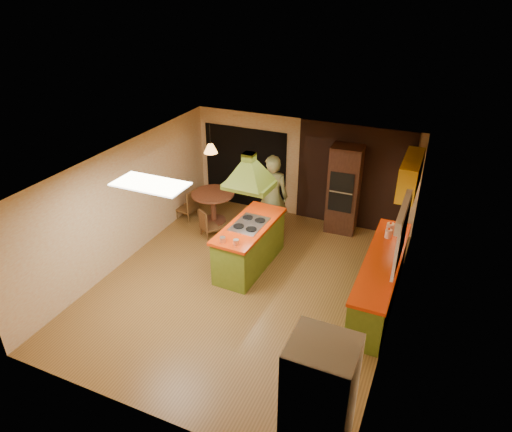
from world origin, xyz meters
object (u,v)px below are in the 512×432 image
at_px(refrigerator, 319,404).
at_px(wall_oven, 344,189).
at_px(kitchen_island, 250,245).
at_px(dining_table, 213,201).
at_px(canister_large, 390,228).
at_px(man, 272,197).

distance_m(refrigerator, wall_oven, 5.97).
xyz_separation_m(kitchen_island, dining_table, (-1.61, 1.41, 0.04)).
relative_size(kitchen_island, wall_oven, 0.96).
xyz_separation_m(kitchen_island, refrigerator, (2.52, -3.58, 0.44)).
bearing_deg(kitchen_island, canister_large, 21.54).
xyz_separation_m(dining_table, canister_large, (4.23, -0.49, 0.48)).
height_order(wall_oven, dining_table, wall_oven).
xyz_separation_m(wall_oven, canister_large, (1.27, -1.36, -0.03)).
height_order(man, wall_oven, wall_oven).
relative_size(kitchen_island, refrigerator, 1.08).
xyz_separation_m(kitchen_island, wall_oven, (1.36, 2.27, 0.55)).
relative_size(dining_table, canister_large, 4.98).
height_order(man, dining_table, man).
bearing_deg(kitchen_island, wall_oven, 61.46).
bearing_deg(dining_table, kitchen_island, -41.16).
bearing_deg(dining_table, canister_large, -6.65).
bearing_deg(wall_oven, refrigerator, -81.31).
distance_m(man, canister_large, 2.71).
xyz_separation_m(wall_oven, dining_table, (-2.97, -0.87, -0.50)).
relative_size(man, refrigerator, 1.07).
distance_m(refrigerator, dining_table, 6.48).
xyz_separation_m(man, canister_large, (2.68, -0.43, 0.03)).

